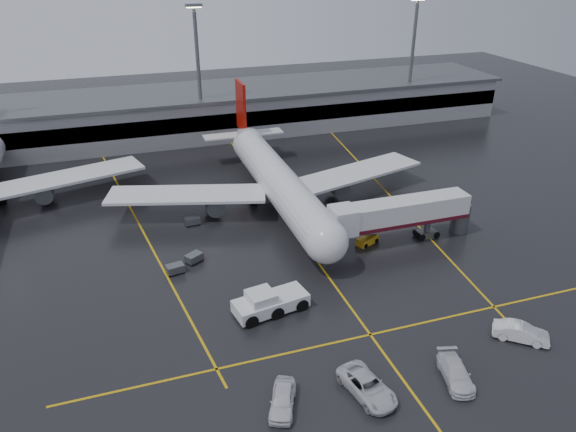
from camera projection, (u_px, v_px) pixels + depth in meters
name	position (u px, v px, depth m)	size (l,w,h in m)	color
ground	(297.00, 234.00, 72.24)	(220.00, 220.00, 0.00)	black
apron_line_centre	(297.00, 234.00, 72.24)	(0.25, 90.00, 0.02)	gold
apron_line_stop	(370.00, 335.00, 53.57)	(60.00, 0.25, 0.02)	gold
apron_line_left	(139.00, 223.00, 75.10)	(0.25, 70.00, 0.02)	gold
apron_line_right	(383.00, 189.00, 85.77)	(0.25, 70.00, 0.02)	gold
terminal	(221.00, 110.00, 110.96)	(122.00, 19.00, 8.60)	gray
light_mast_mid	(198.00, 67.00, 99.96)	(3.00, 1.20, 25.45)	#595B60
light_mast_right	(412.00, 53.00, 112.61)	(3.00, 1.20, 25.45)	#595B60
main_airliner	(276.00, 179.00, 78.58)	(48.80, 45.60, 14.10)	silver
jet_bridge	(401.00, 215.00, 68.72)	(19.90, 3.40, 6.05)	silver
pushback_tractor	(269.00, 303.00, 56.48)	(8.29, 4.58, 2.81)	silver
belt_loader	(367.00, 240.00, 69.81)	(3.43, 2.48, 2.01)	gold
service_van_a	(367.00, 386.00, 46.15)	(2.81, 6.08, 1.69)	silver
service_van_b	(456.00, 373.00, 47.69)	(2.20, 5.41, 1.57)	silver
service_van_c	(521.00, 332.00, 52.54)	(1.83, 5.25, 1.73)	silver
service_van_d	(283.00, 399.00, 44.83)	(1.98, 4.92, 1.68)	silver
baggage_cart_a	(194.00, 258.00, 65.62)	(2.39, 2.17, 1.12)	#595B60
baggage_cart_b	(175.00, 269.00, 63.39)	(2.19, 1.63, 1.12)	#595B60
baggage_cart_c	(193.00, 221.00, 74.44)	(2.10, 1.46, 1.12)	#595B60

